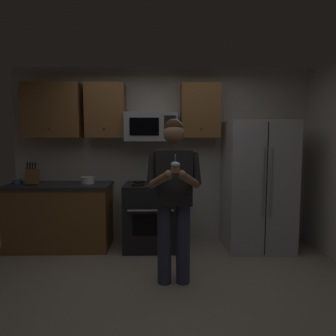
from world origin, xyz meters
name	(u,v)px	position (x,y,z in m)	size (l,w,h in m)	color
ground_plane	(162,295)	(0.00, 0.00, 0.00)	(6.00, 6.00, 0.00)	#9E9384
wall_back	(162,155)	(0.00, 1.75, 1.30)	(4.40, 0.10, 2.60)	beige
oven_range	(152,216)	(-0.15, 1.36, 0.46)	(0.76, 0.70, 0.93)	black
microwave	(151,127)	(-0.15, 1.48, 1.72)	(0.74, 0.41, 0.40)	#9EA0A5
refrigerator	(258,185)	(1.35, 1.32, 0.90)	(0.90, 0.75, 1.80)	#B7BABF
cabinet_row_upper	(111,111)	(-0.72, 1.53, 1.95)	(2.78, 0.36, 0.76)	brown
counter_left	(60,216)	(-1.45, 1.38, 0.46)	(1.44, 0.66, 0.92)	brown
knife_block	(32,176)	(-1.80, 1.33, 1.03)	(0.16, 0.15, 0.32)	brown
bowl_large_white	(88,180)	(-1.06, 1.43, 0.97)	(0.20, 0.20, 0.09)	white
bowl_small_colored	(17,182)	(-2.04, 1.40, 0.95)	(0.14, 0.14, 0.06)	#4C7299
person	(174,192)	(0.12, 0.25, 1.00)	(0.60, 0.48, 1.76)	#383F59
cupcake	(175,167)	(0.12, -0.08, 1.29)	(0.09, 0.09, 0.17)	#A87F56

